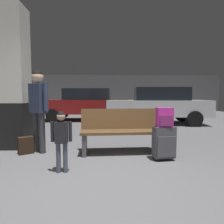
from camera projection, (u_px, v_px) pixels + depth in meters
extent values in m
cube|color=slate|center=(103.00, 133.00, 6.41)|extent=(18.00, 18.00, 0.10)
cube|color=#565658|center=(105.00, 93.00, 15.13)|extent=(18.00, 0.12, 2.80)
cube|color=black|center=(16.00, 125.00, 4.37)|extent=(0.57, 0.57, 1.00)
cube|color=silver|center=(13.00, 55.00, 4.25)|extent=(0.56, 0.56, 2.07)
cube|color=brown|center=(121.00, 132.00, 3.87)|extent=(1.62, 0.52, 0.05)
cube|color=brown|center=(120.00, 119.00, 4.10)|extent=(1.60, 0.19, 0.42)
cube|color=#4C4C51|center=(85.00, 144.00, 3.83)|extent=(0.10, 0.40, 0.41)
cube|color=#4C4C51|center=(156.00, 143.00, 3.95)|extent=(0.10, 0.40, 0.41)
cube|color=#4C4C51|center=(164.00, 142.00, 3.50)|extent=(0.40, 0.25, 0.56)
cube|color=#4C4C51|center=(167.00, 147.00, 3.40)|extent=(0.34, 0.07, 0.36)
cube|color=#A5A5AA|center=(162.00, 127.00, 3.56)|extent=(0.14, 0.04, 0.02)
cylinder|color=black|center=(153.00, 157.00, 3.58)|extent=(0.02, 0.05, 0.04)
cylinder|color=black|center=(170.00, 157.00, 3.64)|extent=(0.02, 0.05, 0.04)
cube|color=#D833A5|center=(165.00, 117.00, 3.47)|extent=(0.29, 0.18, 0.34)
cube|color=#8E2B70|center=(166.00, 121.00, 3.38)|extent=(0.23, 0.04, 0.19)
cylinder|color=black|center=(165.00, 108.00, 3.45)|extent=(0.06, 0.03, 0.02)
cylinder|color=#4C5160|center=(65.00, 158.00, 2.93)|extent=(0.07, 0.07, 0.45)
cylinder|color=#4C5160|center=(58.00, 158.00, 2.92)|extent=(0.07, 0.07, 0.45)
cube|color=#232328|center=(61.00, 133.00, 2.89)|extent=(0.19, 0.12, 0.32)
cylinder|color=#232328|center=(70.00, 131.00, 2.90)|extent=(0.05, 0.05, 0.30)
cylinder|color=#232328|center=(52.00, 132.00, 2.88)|extent=(0.05, 0.05, 0.30)
sphere|color=tan|center=(61.00, 116.00, 2.87)|extent=(0.13, 0.13, 0.13)
sphere|color=black|center=(61.00, 115.00, 2.87)|extent=(0.12, 0.12, 0.12)
cylinder|color=red|center=(58.00, 130.00, 2.98)|extent=(0.06, 0.06, 0.10)
cylinder|color=red|center=(58.00, 126.00, 2.97)|extent=(0.01, 0.01, 0.06)
cylinder|color=#38383D|center=(42.00, 133.00, 3.92)|extent=(0.12, 0.12, 0.81)
cylinder|color=#38383D|center=(36.00, 132.00, 4.02)|extent=(0.12, 0.12, 0.81)
cube|color=#2D3851|center=(38.00, 98.00, 3.91)|extent=(0.39, 0.35, 0.58)
cylinder|color=#2D3851|center=(46.00, 97.00, 3.78)|extent=(0.09, 0.09, 0.55)
cylinder|color=#2D3851|center=(31.00, 97.00, 4.04)|extent=(0.09, 0.09, 0.55)
sphere|color=beige|center=(37.00, 77.00, 3.88)|extent=(0.23, 0.23, 0.23)
sphere|color=black|center=(37.00, 75.00, 3.88)|extent=(0.21, 0.21, 0.21)
cube|color=black|center=(26.00, 145.00, 3.89)|extent=(0.32, 0.29, 0.34)
cube|color=#423328|center=(25.00, 147.00, 3.97)|extent=(0.21, 0.15, 0.19)
cylinder|color=black|center=(25.00, 137.00, 3.88)|extent=(0.06, 0.05, 0.02)
cube|color=silver|center=(156.00, 108.00, 8.24)|extent=(4.23, 2.04, 0.64)
cube|color=black|center=(160.00, 94.00, 8.18)|extent=(2.22, 1.71, 0.52)
cylinder|color=black|center=(126.00, 118.00, 7.54)|extent=(0.61, 0.25, 0.60)
cylinder|color=black|center=(125.00, 115.00, 9.13)|extent=(0.61, 0.25, 0.60)
cylinder|color=black|center=(194.00, 119.00, 7.40)|extent=(0.61, 0.25, 0.60)
cylinder|color=black|center=(182.00, 115.00, 8.99)|extent=(0.61, 0.25, 0.60)
cube|color=maroon|center=(85.00, 106.00, 9.38)|extent=(4.19, 1.93, 0.64)
cube|color=black|center=(88.00, 94.00, 9.33)|extent=(2.18, 1.65, 0.52)
cylinder|color=black|center=(53.00, 116.00, 8.64)|extent=(0.61, 0.23, 0.60)
cylinder|color=black|center=(63.00, 113.00, 10.24)|extent=(0.61, 0.23, 0.60)
cylinder|color=black|center=(111.00, 116.00, 8.58)|extent=(0.61, 0.23, 0.60)
cylinder|color=black|center=(112.00, 113.00, 10.17)|extent=(0.61, 0.23, 0.60)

